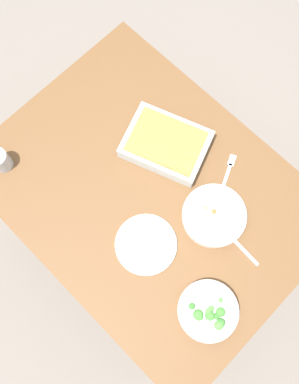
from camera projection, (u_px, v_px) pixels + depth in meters
ground_plane at (150, 229)px, 2.23m from camera, size 6.00×6.00×0.00m
dining_table at (150, 198)px, 1.60m from camera, size 1.20×0.90×0.74m
stew_bowl at (214, 216)px, 1.46m from camera, size 0.23×0.23×0.06m
broccoli_bowl at (208, 311)px, 1.37m from camera, size 0.20×0.20×0.07m
baking_dish at (166, 144)px, 1.53m from camera, size 0.36×0.31×0.06m
drink_cup at (1, 161)px, 1.51m from camera, size 0.07×0.07×0.08m
side_plate at (146, 244)px, 1.46m from camera, size 0.22×0.22×0.01m
spoon_by_stew at (235, 241)px, 1.46m from camera, size 0.18×0.03×0.01m
fork_on_table at (228, 173)px, 1.53m from camera, size 0.09×0.17×0.01m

